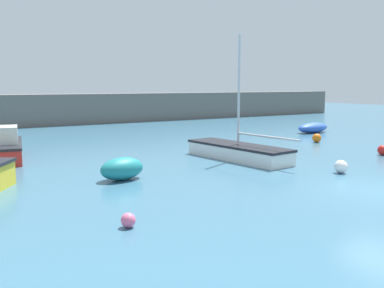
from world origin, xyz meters
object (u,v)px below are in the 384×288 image
(mooring_buoy_orange, at_px, (317,138))
(mooring_buoy_pink, at_px, (128,220))
(open_tender_yellow, at_px, (313,128))
(mooring_buoy_red, at_px, (383,150))
(mooring_buoy_white, at_px, (341,167))
(dinghy_near_pier, at_px, (122,169))
(motorboat_grey_hull, at_px, (1,147))
(sailboat_tall_mast, at_px, (238,151))

(mooring_buoy_orange, distance_m, mooring_buoy_pink, 19.40)
(open_tender_yellow, xyz_separation_m, mooring_buoy_orange, (-4.19, -4.13, -0.11))
(mooring_buoy_red, xyz_separation_m, mooring_buoy_white, (-5.77, -1.94, 0.01))
(mooring_buoy_orange, height_order, mooring_buoy_white, mooring_buoy_orange)
(dinghy_near_pier, distance_m, motorboat_grey_hull, 8.21)
(mooring_buoy_pink, height_order, mooring_buoy_white, mooring_buoy_white)
(dinghy_near_pier, height_order, mooring_buoy_white, dinghy_near_pier)
(dinghy_near_pier, height_order, motorboat_grey_hull, motorboat_grey_hull)
(dinghy_near_pier, xyz_separation_m, mooring_buoy_pink, (-2.11, -5.40, -0.25))
(mooring_buoy_white, bearing_deg, open_tender_yellow, 46.35)
(mooring_buoy_pink, bearing_deg, dinghy_near_pier, 68.64)
(open_tender_yellow, distance_m, mooring_buoy_red, 10.84)
(open_tender_yellow, height_order, mooring_buoy_orange, open_tender_yellow)
(mooring_buoy_orange, xyz_separation_m, mooring_buoy_red, (-0.98, -5.39, -0.02))
(mooring_buoy_pink, xyz_separation_m, mooring_buoy_white, (10.44, 1.66, 0.08))
(open_tender_yellow, bearing_deg, sailboat_tall_mast, -158.60)
(open_tender_yellow, relative_size, mooring_buoy_pink, 8.43)
(motorboat_grey_hull, height_order, mooring_buoy_white, motorboat_grey_hull)
(mooring_buoy_white, bearing_deg, dinghy_near_pier, 155.82)
(motorboat_grey_hull, xyz_separation_m, mooring_buoy_pink, (1.20, -12.91, -0.42))
(dinghy_near_pier, relative_size, motorboat_grey_hull, 0.37)
(dinghy_near_pier, xyz_separation_m, open_tender_yellow, (19.27, 7.72, -0.05))
(mooring_buoy_orange, relative_size, mooring_buoy_pink, 1.46)
(mooring_buoy_red, relative_size, mooring_buoy_pink, 1.38)
(mooring_buoy_orange, relative_size, mooring_buoy_red, 1.06)
(sailboat_tall_mast, distance_m, motorboat_grey_hull, 11.87)
(mooring_buoy_red, bearing_deg, mooring_buoy_orange, 79.72)
(mooring_buoy_red, relative_size, mooring_buoy_white, 0.96)
(dinghy_near_pier, bearing_deg, sailboat_tall_mast, 0.62)
(mooring_buoy_pink, bearing_deg, open_tender_yellow, 31.54)
(mooring_buoy_orange, bearing_deg, motorboat_grey_hull, 167.96)
(motorboat_grey_hull, distance_m, mooring_buoy_red, 19.76)
(sailboat_tall_mast, xyz_separation_m, mooring_buoy_white, (1.56, -5.01, -0.14))
(open_tender_yellow, xyz_separation_m, mooring_buoy_white, (-10.94, -11.47, -0.12))
(mooring_buoy_pink, distance_m, mooring_buoy_white, 10.57)
(motorboat_grey_hull, relative_size, mooring_buoy_pink, 13.83)
(motorboat_grey_hull, relative_size, mooring_buoy_orange, 9.45)
(dinghy_near_pier, distance_m, mooring_buoy_pink, 5.80)
(sailboat_tall_mast, distance_m, mooring_buoy_white, 5.25)
(sailboat_tall_mast, height_order, mooring_buoy_pink, sailboat_tall_mast)
(sailboat_tall_mast, relative_size, mooring_buoy_pink, 17.60)
(mooring_buoy_pink, bearing_deg, mooring_buoy_white, 9.01)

